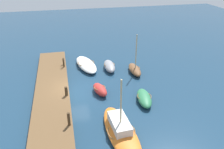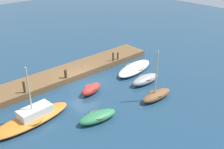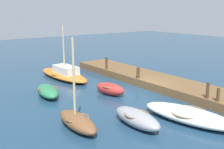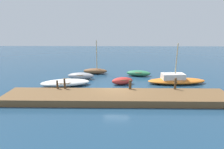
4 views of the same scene
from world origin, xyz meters
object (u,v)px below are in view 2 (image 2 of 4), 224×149
dinghy_red (91,89)px  mooring_post_mid_east (66,74)px  rowboat_grey (145,79)px  rowboat_green (98,117)px  mooring_post_east (24,87)px  motorboat_white (135,68)px  sailboat_orange (32,118)px  mooring_post_mid_west (113,57)px  rowboat_brown (156,95)px  mooring_post_west (118,56)px

dinghy_red → mooring_post_mid_east: size_ratio=2.97×
mooring_post_mid_east → rowboat_grey: bearing=137.5°
rowboat_green → dinghy_red: 4.29m
dinghy_red → mooring_post_east: 5.80m
mooring_post_mid_east → rowboat_green: bearing=76.1°
motorboat_white → mooring_post_east: size_ratio=5.08×
sailboat_orange → mooring_post_mid_west: sailboat_orange is taller
rowboat_brown → motorboat_white: 5.86m
dinghy_red → sailboat_orange: bearing=-9.0°
rowboat_brown → rowboat_green: size_ratio=1.38×
mooring_post_mid_west → rowboat_brown: bearing=75.2°
dinghy_red → mooring_post_mid_west: bearing=-163.9°
mooring_post_mid_east → dinghy_red: bearing=100.7°
rowboat_grey → rowboat_green: 7.50m
motorboat_white → mooring_post_mid_east: 7.38m
rowboat_grey → motorboat_white: (-1.23, -2.58, -0.06)m
mooring_post_west → mooring_post_mid_east: bearing=0.0°
rowboat_brown → dinghy_red: bearing=-50.4°
mooring_post_east → dinghy_red: bearing=146.8°
mooring_post_mid_east → mooring_post_mid_west: bearing=180.0°
rowboat_green → rowboat_brown: bearing=179.8°
sailboat_orange → rowboat_green: bearing=136.9°
rowboat_brown → sailboat_orange: bearing=-21.3°
rowboat_grey → dinghy_red: dinghy_red is taller
rowboat_brown → mooring_post_west: bearing=-107.4°
motorboat_white → mooring_post_mid_west: mooring_post_mid_west is taller
rowboat_grey → rowboat_brown: size_ratio=0.72×
mooring_post_mid_west → mooring_post_mid_east: 6.19m
sailboat_orange → motorboat_white: 12.43m
mooring_post_mid_east → motorboat_white: bearing=159.3°
rowboat_green → mooring_post_mid_west: size_ratio=3.33×
mooring_post_west → mooring_post_mid_west: (0.71, 0.00, 0.09)m
dinghy_red → motorboat_white: (-6.28, -0.55, -0.07)m
rowboat_brown → rowboat_green: bearing=-7.5°
rowboat_green → motorboat_white: (-8.55, -4.19, -0.01)m
sailboat_orange → mooring_post_mid_east: bearing=-150.2°
rowboat_grey → rowboat_brown: bearing=62.5°
rowboat_brown → rowboat_green: 5.90m
sailboat_orange → rowboat_brown: 10.51m
sailboat_orange → dinghy_red: (-6.10, -0.45, -0.00)m
dinghy_red → mooring_post_west: 7.07m
sailboat_orange → mooring_post_mid_east: 6.61m
motorboat_white → mooring_post_mid_east: (6.88, -2.60, 0.67)m
rowboat_grey → motorboat_white: 2.86m
rowboat_brown → mooring_post_mid_west: rowboat_brown is taller
mooring_post_mid_west → dinghy_red: bearing=29.4°
motorboat_white → mooring_post_east: (11.10, -2.60, 0.78)m
rowboat_grey → mooring_post_west: bearing=-100.9°
rowboat_grey → rowboat_brown: 3.01m
mooring_post_west → mooring_post_mid_west: bearing=0.0°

